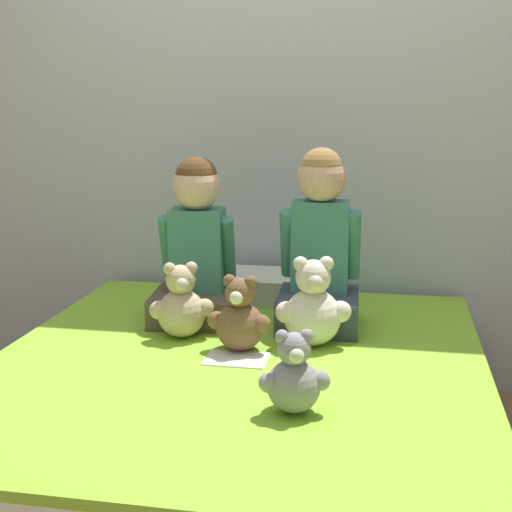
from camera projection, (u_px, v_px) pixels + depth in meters
The scene contains 11 objects.
ground_plane at pixel (238, 478), 2.51m from camera, with size 14.00×14.00×0.00m, color #93704C.
wall_behind_bed at pixel (283, 111), 3.20m from camera, with size 8.00×0.06×2.50m.
bed at pixel (238, 419), 2.46m from camera, with size 1.67×1.85×0.45m.
child_on_left at pixel (197, 248), 2.79m from camera, with size 0.37×0.36×0.64m.
child_on_right at pixel (320, 248), 2.70m from camera, with size 0.32×0.34×0.68m.
teddy_bear_held_by_left_child at pixel (181, 306), 2.60m from camera, with size 0.22×0.18×0.28m.
teddy_bear_held_by_right_child at pixel (313, 308), 2.51m from camera, with size 0.26×0.20×0.32m.
teddy_bear_between_children at pixel (240, 319), 2.46m from camera, with size 0.22×0.17×0.27m.
teddy_bear_at_foot_of_bed at pixel (294, 378), 1.97m from camera, with size 0.20×0.15×0.24m.
pillow_at_headboard at pixel (273, 286), 3.11m from camera, with size 0.57×0.31×0.11m.
sign_card at pixel (235, 359), 2.39m from camera, with size 0.21×0.15×0.00m.
Camera 1 is at (0.48, -2.23, 1.30)m, focal length 50.00 mm.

